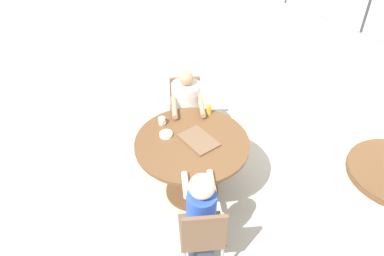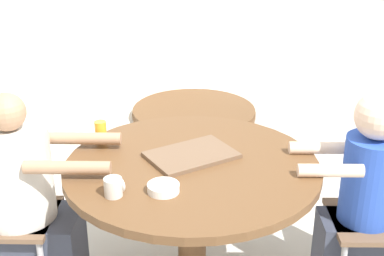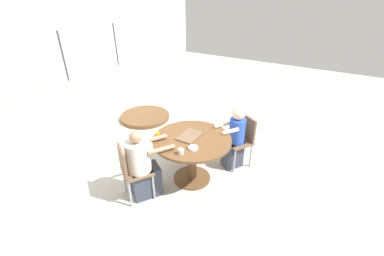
# 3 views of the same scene
# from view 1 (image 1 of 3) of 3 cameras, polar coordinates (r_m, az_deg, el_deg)

# --- Properties ---
(ground_plane) EXTENTS (16.00, 16.00, 0.00)m
(ground_plane) POSITION_cam_1_polar(r_m,az_deg,el_deg) (4.41, 0.00, -9.57)
(ground_plane) COLOR #B2ADA3
(wall_back_with_windows) EXTENTS (8.40, 0.08, 2.80)m
(wall_back_with_windows) POSITION_cam_1_polar(r_m,az_deg,el_deg) (5.47, 25.23, 15.31)
(wall_back_with_windows) COLOR white
(wall_back_with_windows) RESTS_ON ground_plane
(dining_table) EXTENTS (1.20, 1.20, 0.77)m
(dining_table) POSITION_cam_1_polar(r_m,az_deg,el_deg) (3.99, 0.00, -4.03)
(dining_table) COLOR brown
(dining_table) RESTS_ON ground_plane
(chair_for_woman_green_shirt) EXTENTS (0.55, 0.55, 0.89)m
(chair_for_woman_green_shirt) POSITION_cam_1_polar(r_m,az_deg,el_deg) (4.77, -0.99, 3.54)
(chair_for_woman_green_shirt) COLOR brown
(chair_for_woman_green_shirt) RESTS_ON ground_plane
(chair_for_man_blue_shirt) EXTENTS (0.55, 0.55, 0.89)m
(chair_for_man_blue_shirt) POSITION_cam_1_polar(r_m,az_deg,el_deg) (3.39, 1.67, -15.88)
(chair_for_man_blue_shirt) COLOR brown
(chair_for_man_blue_shirt) RESTS_ON ground_plane
(person_woman_green_shirt) EXTENTS (0.71, 0.62, 1.11)m
(person_woman_green_shirt) POSITION_cam_1_polar(r_m,az_deg,el_deg) (4.66, -0.83, 1.83)
(person_woman_green_shirt) COLOR #333847
(person_woman_green_shirt) RESTS_ON ground_plane
(person_man_blue_shirt) EXTENTS (0.54, 0.48, 1.12)m
(person_man_blue_shirt) POSITION_cam_1_polar(r_m,az_deg,el_deg) (3.49, 1.34, -13.79)
(person_man_blue_shirt) COLOR #333847
(person_man_blue_shirt) RESTS_ON ground_plane
(food_tray_dark) EXTENTS (0.40, 0.27, 0.02)m
(food_tray_dark) POSITION_cam_1_polar(r_m,az_deg,el_deg) (3.87, 1.01, -1.86)
(food_tray_dark) COLOR brown
(food_tray_dark) RESTS_ON dining_table
(coffee_mug) EXTENTS (0.08, 0.08, 0.08)m
(coffee_mug) POSITION_cam_1_polar(r_m,az_deg,el_deg) (4.07, -4.59, 1.06)
(coffee_mug) COLOR beige
(coffee_mug) RESTS_ON dining_table
(juice_glass) EXTENTS (0.06, 0.06, 0.11)m
(juice_glass) POSITION_cam_1_polar(r_m,az_deg,el_deg) (4.21, 2.59, 2.86)
(juice_glass) COLOR gold
(juice_glass) RESTS_ON dining_table
(bowl_white_shallow) EXTENTS (0.14, 0.14, 0.04)m
(bowl_white_shallow) POSITION_cam_1_polar(r_m,az_deg,el_deg) (3.93, -3.98, -0.98)
(bowl_white_shallow) COLOR white
(bowl_white_shallow) RESTS_ON dining_table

